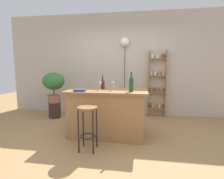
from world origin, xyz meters
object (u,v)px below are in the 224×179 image
object	(u,v)px
spice_shelf	(157,83)
bottle_spirits_clear	(103,83)
wine_glass_left	(100,84)
pendant_globe_light	(125,43)
plant_stool	(55,110)
cookbook	(80,90)
bottle_vinegar	(131,84)
wine_glass_center	(114,84)
bottle_wine_red	(103,84)
potted_plant	(54,84)
bar_stool	(88,118)

from	to	relation	value
spice_shelf	bottle_spirits_clear	xyz separation A→B (m)	(-1.23, -1.20, 0.09)
bottle_spirits_clear	wine_glass_left	bearing A→B (deg)	-84.74
bottle_spirits_clear	pendant_globe_light	bearing A→B (deg)	73.82
wine_glass_left	bottle_spirits_clear	bearing A→B (deg)	95.26
plant_stool	cookbook	xyz separation A→B (m)	(1.14, -1.22, 0.71)
plant_stool	bottle_spirits_clear	world-z (taller)	bottle_spirits_clear
bottle_vinegar	wine_glass_center	xyz separation A→B (m)	(-0.34, 0.14, -0.02)
bottle_wine_red	wine_glass_left	xyz separation A→B (m)	(-0.00, -0.21, 0.03)
bottle_spirits_clear	potted_plant	bearing A→B (deg)	156.03
spice_shelf	potted_plant	bearing A→B (deg)	-168.05
spice_shelf	bottle_vinegar	size ratio (longest dim) A/B	5.08
bottle_vinegar	wine_glass_left	distance (m)	0.60
plant_stool	wine_glass_left	world-z (taller)	wine_glass_left
bottle_vinegar	plant_stool	bearing A→B (deg)	151.52
bar_stool	plant_stool	distance (m)	2.18
bar_stool	bottle_vinegar	bearing A→B (deg)	38.19
bottle_spirits_clear	bottle_vinegar	bearing A→B (deg)	-37.51
bottle_wine_red	plant_stool	bearing A→B (deg)	151.50
plant_stool	cookbook	bearing A→B (deg)	-46.95
spice_shelf	potted_plant	xyz separation A→B (m)	(-2.67, -0.57, -0.00)
bottle_wine_red	wine_glass_left	distance (m)	0.21
bottle_vinegar	pendant_globe_light	world-z (taller)	pendant_globe_light
spice_shelf	potted_plant	size ratio (longest dim) A/B	2.27
bar_stool	bottle_spirits_clear	bearing A→B (deg)	88.15
spice_shelf	wine_glass_left	distance (m)	1.98
spice_shelf	wine_glass_center	distance (m)	1.82
wine_glass_left	bar_stool	bearing A→B (deg)	-96.04
bottle_spirits_clear	bottle_wine_red	world-z (taller)	bottle_spirits_clear
bottle_spirits_clear	wine_glass_center	bearing A→B (deg)	-50.11
spice_shelf	plant_stool	bearing A→B (deg)	-168.05
bottle_vinegar	pendant_globe_light	xyz separation A→B (m)	(-0.27, 1.71, 0.95)
bar_stool	spice_shelf	distance (m)	2.57
bottle_vinegar	cookbook	size ratio (longest dim) A/B	1.67
spice_shelf	pendant_globe_light	bearing A→B (deg)	178.08
bar_stool	pendant_globe_light	xyz separation A→B (m)	(0.39, 2.23, 1.46)
bottle_vinegar	bottle_wine_red	world-z (taller)	bottle_vinegar
plant_stool	bottle_vinegar	size ratio (longest dim) A/B	1.17
wine_glass_left	bottle_vinegar	bearing A→B (deg)	-10.54
potted_plant	pendant_globe_light	world-z (taller)	pendant_globe_light
bottle_vinegar	spice_shelf	bearing A→B (deg)	70.30
bottle_spirits_clear	wine_glass_left	distance (m)	0.37
cookbook	bottle_wine_red	bearing A→B (deg)	43.91
bar_stool	bottle_wine_red	distance (m)	0.96
bottle_vinegar	bottle_spirits_clear	bearing A→B (deg)	142.49
wine_glass_center	pendant_globe_light	distance (m)	1.85
cookbook	wine_glass_center	bearing A→B (deg)	14.35
cookbook	pendant_globe_light	size ratio (longest dim) A/B	0.10
plant_stool	cookbook	distance (m)	1.81
bottle_spirits_clear	bottle_wine_red	distance (m)	0.16
bottle_spirits_clear	cookbook	bearing A→B (deg)	-117.34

